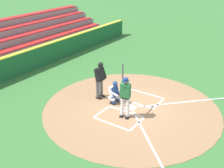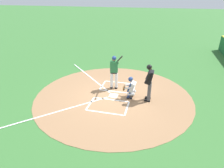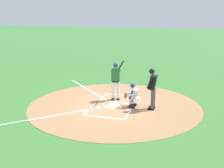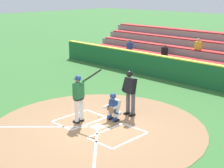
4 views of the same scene
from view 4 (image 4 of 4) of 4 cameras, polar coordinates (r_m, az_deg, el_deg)
The scene contains 8 objects.
ground_plane at distance 12.47m, azimuth -2.47°, elevation -7.39°, with size 120.00×120.00×0.00m, color #387033.
dirt_circle at distance 12.47m, azimuth -2.48°, elevation -7.37°, with size 8.00×8.00×0.01m, color #99704C.
home_plate_and_chalk at distance 11.94m, azimuth -5.61°, elevation -8.48°, with size 7.93×4.91×0.01m.
batter at distance 12.58m, azimuth -5.68°, elevation -1.91°, with size 0.88×0.81×2.13m.
catcher at distance 12.85m, azimuth 0.25°, elevation -3.85°, with size 0.59×0.63×1.13m.
plate_umpire at distance 13.28m, azimuth 3.10°, elevation -1.00°, with size 0.59×0.41×1.86m.
baseball at distance 13.35m, azimuth -2.28°, elevation -5.62°, with size 0.07×0.07×0.07m, color white.
backstop_wall at distance 17.95m, azimuth 15.34°, elevation 1.52°, with size 22.00×0.36×1.31m.
Camera 4 is at (-8.44, 7.76, 4.91)m, focal length 53.36 mm.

